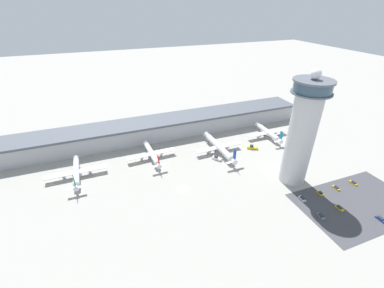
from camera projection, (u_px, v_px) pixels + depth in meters
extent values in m
plane|color=#9E9B93|center=(183.00, 189.00, 149.32)|extent=(1000.00, 1000.00, 0.00)
cube|color=#B2B2B7|center=(154.00, 130.00, 203.16)|extent=(252.87, 22.00, 12.79)
cube|color=#4C515B|center=(153.00, 121.00, 199.62)|extent=(252.87, 25.00, 1.60)
cylinder|color=#BCBCC1|center=(300.00, 140.00, 144.06)|extent=(14.84, 14.84, 54.69)
cylinder|color=#565B66|center=(311.00, 93.00, 130.45)|extent=(20.57, 20.57, 0.80)
cylinder|color=#334C60|center=(313.00, 87.00, 128.96)|extent=(18.92, 18.92, 5.27)
cylinder|color=#565B66|center=(314.00, 81.00, 127.42)|extent=(20.57, 20.57, 1.00)
sphere|color=white|center=(316.00, 74.00, 125.83)|extent=(5.50, 5.50, 5.50)
cube|color=#424247|center=(357.00, 204.00, 138.78)|extent=(64.00, 40.00, 0.01)
cylinder|color=silver|center=(76.00, 172.00, 157.22)|extent=(3.87, 27.51, 3.58)
cone|color=silver|center=(76.00, 159.00, 169.67)|extent=(3.61, 3.26, 3.58)
cone|color=silver|center=(76.00, 187.00, 144.34)|extent=(3.27, 4.33, 3.22)
cube|color=silver|center=(76.00, 172.00, 157.98)|extent=(36.03, 4.78, 0.44)
cylinder|color=#A8A8B2|center=(64.00, 175.00, 156.90)|extent=(2.01, 3.96, 1.97)
cylinder|color=#A8A8B2|center=(90.00, 170.00, 161.73)|extent=(2.01, 3.96, 1.97)
cube|color=#14704C|center=(74.00, 181.00, 141.36)|extent=(0.33, 2.80, 5.73)
cube|color=silver|center=(76.00, 188.00, 143.15)|extent=(10.05, 2.10, 0.24)
cylinder|color=black|center=(77.00, 165.00, 168.89)|extent=(0.28, 0.28, 2.56)
cylinder|color=black|center=(82.00, 175.00, 159.33)|extent=(0.28, 0.28, 2.56)
cylinder|color=black|center=(73.00, 177.00, 157.73)|extent=(0.28, 0.28, 2.56)
cylinder|color=white|center=(152.00, 153.00, 175.73)|extent=(4.88, 26.74, 3.53)
cone|color=white|center=(146.00, 144.00, 187.60)|extent=(3.69, 3.35, 3.53)
cone|color=white|center=(158.00, 165.00, 163.44)|extent=(3.39, 4.39, 3.18)
cube|color=white|center=(152.00, 154.00, 176.46)|extent=(33.74, 6.10, 0.44)
cylinder|color=#A8A8B2|center=(141.00, 157.00, 175.30)|extent=(2.14, 3.98, 1.94)
cylinder|color=#A8A8B2|center=(161.00, 152.00, 180.26)|extent=(2.14, 3.98, 1.94)
cube|color=red|center=(158.00, 160.00, 160.52)|extent=(0.44, 2.81, 5.65)
cube|color=white|center=(159.00, 165.00, 162.28)|extent=(9.98, 2.50, 0.24)
cylinder|color=black|center=(147.00, 149.00, 186.89)|extent=(0.28, 0.28, 2.64)
cylinder|color=black|center=(156.00, 157.00, 177.90)|extent=(0.28, 0.28, 2.64)
cylinder|color=black|center=(149.00, 158.00, 176.16)|extent=(0.28, 0.28, 2.64)
cylinder|color=silver|center=(219.00, 147.00, 183.23)|extent=(5.48, 34.78, 4.27)
cone|color=silver|center=(207.00, 135.00, 198.68)|extent=(4.41, 3.99, 4.27)
cone|color=silver|center=(233.00, 161.00, 167.27)|extent=(4.02, 5.26, 3.85)
cube|color=silver|center=(218.00, 147.00, 184.15)|extent=(34.58, 5.60, 0.44)
cylinder|color=#A8A8B2|center=(209.00, 150.00, 183.13)|extent=(2.51, 4.78, 2.35)
cylinder|color=#A8A8B2|center=(226.00, 146.00, 188.04)|extent=(2.51, 4.78, 2.35)
cube|color=navy|center=(235.00, 154.00, 163.72)|extent=(0.40, 2.81, 6.84)
cube|color=silver|center=(234.00, 161.00, 165.91)|extent=(12.03, 2.42, 0.24)
cylinder|color=black|center=(209.00, 141.00, 197.84)|extent=(0.28, 0.28, 2.54)
cylinder|color=black|center=(222.00, 150.00, 185.83)|extent=(0.28, 0.28, 2.54)
cylinder|color=black|center=(215.00, 152.00, 183.80)|extent=(0.28, 0.28, 2.54)
cylinder|color=white|center=(268.00, 132.00, 204.02)|extent=(4.14, 24.96, 3.79)
cone|color=white|center=(258.00, 125.00, 215.60)|extent=(3.84, 3.47, 3.79)
cone|color=white|center=(279.00, 140.00, 191.96)|extent=(3.48, 4.60, 3.41)
cube|color=white|center=(267.00, 133.00, 204.75)|extent=(35.22, 4.90, 0.44)
cylinder|color=#A8A8B2|center=(259.00, 135.00, 203.92)|extent=(2.14, 4.20, 2.09)
cylinder|color=#A8A8B2|center=(274.00, 132.00, 208.34)|extent=(2.14, 4.20, 2.09)
cube|color=#197FB2|center=(281.00, 135.00, 188.80)|extent=(0.34, 2.80, 6.07)
cube|color=white|center=(281.00, 141.00, 190.70)|extent=(10.65, 2.15, 0.24)
cylinder|color=black|center=(259.00, 130.00, 214.76)|extent=(0.28, 0.28, 2.47)
cylinder|color=black|center=(270.00, 135.00, 206.10)|extent=(0.28, 0.28, 2.47)
cylinder|color=black|center=(265.00, 136.00, 204.51)|extent=(0.28, 0.28, 2.47)
cube|color=black|center=(252.00, 149.00, 189.75)|extent=(6.62, 5.43, 0.12)
cube|color=gold|center=(252.00, 148.00, 189.36)|extent=(7.70, 6.19, 1.71)
cube|color=#232D38|center=(252.00, 146.00, 188.74)|extent=(3.05, 2.97, 1.40)
cube|color=black|center=(217.00, 160.00, 176.99)|extent=(5.16, 5.98, 0.12)
cube|color=silver|center=(217.00, 159.00, 176.60)|extent=(5.86, 6.93, 1.70)
cube|color=#232D38|center=(216.00, 156.00, 176.18)|extent=(2.90, 2.88, 1.39)
cube|color=black|center=(321.00, 217.00, 130.18)|extent=(1.96, 3.93, 0.12)
cube|color=slate|center=(321.00, 216.00, 130.00)|extent=(2.07, 4.67, 0.87)
cube|color=#232D38|center=(321.00, 215.00, 129.71)|extent=(1.75, 2.60, 0.71)
cube|color=black|center=(336.00, 189.00, 149.77)|extent=(1.74, 3.97, 0.12)
cube|color=gold|center=(336.00, 188.00, 149.59)|extent=(1.82, 4.72, 0.85)
cube|color=#232D38|center=(336.00, 187.00, 149.11)|extent=(1.57, 2.61, 0.70)
cube|color=black|center=(353.00, 184.00, 153.82)|extent=(1.84, 3.96, 0.12)
cube|color=gold|center=(353.00, 183.00, 153.65)|extent=(1.95, 4.71, 0.82)
cube|color=#232D38|center=(354.00, 182.00, 153.19)|extent=(1.64, 2.62, 0.67)
cube|color=black|center=(302.00, 199.00, 141.67)|extent=(1.91, 3.96, 0.12)
cube|color=silver|center=(302.00, 199.00, 141.49)|extent=(2.01, 4.71, 0.85)
cube|color=#232D38|center=(302.00, 198.00, 141.02)|extent=(1.70, 2.61, 0.69)
cube|color=black|center=(339.00, 209.00, 135.34)|extent=(1.88, 4.02, 0.12)
cube|color=gold|center=(339.00, 208.00, 135.17)|extent=(1.97, 4.78, 0.78)
cube|color=#232D38|center=(340.00, 207.00, 134.92)|extent=(1.70, 2.64, 0.64)
cube|color=black|center=(380.00, 220.00, 128.50)|extent=(1.96, 3.95, 0.12)
cube|color=navy|center=(380.00, 219.00, 128.33)|extent=(2.07, 4.69, 0.80)
cube|color=#232D38|center=(381.00, 218.00, 128.07)|extent=(1.76, 2.61, 0.66)
cube|color=black|center=(320.00, 194.00, 145.73)|extent=(1.83, 3.41, 0.12)
cube|color=gold|center=(320.00, 193.00, 145.57)|extent=(1.92, 4.06, 0.78)
cube|color=#232D38|center=(321.00, 192.00, 145.14)|extent=(1.67, 2.24, 0.64)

